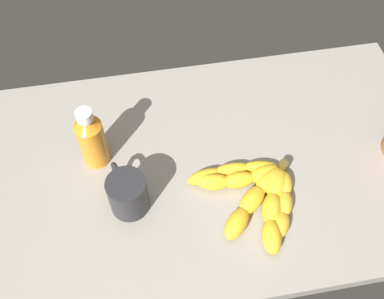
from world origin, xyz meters
The scene contains 4 objects.
ground_plane centered at (0.00, 0.00, -1.54)cm, with size 99.57×57.63×3.08cm, color gray.
banana_bunch centered at (7.69, -9.25, 1.72)cm, with size 21.45×20.93×3.71cm.
honey_bottle centered at (-22.79, 5.67, 7.06)cm, with size 5.49×5.49×15.40cm.
coffee_mug centered at (-17.08, -6.33, 4.36)cm, with size 7.58×10.96×8.68cm.
Camera 1 is at (-11.98, -48.05, 78.68)cm, focal length 41.49 mm.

